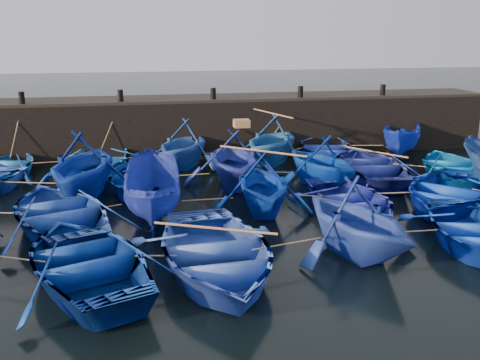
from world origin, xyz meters
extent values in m
plane|color=black|center=(0.00, 0.00, 0.00)|extent=(120.00, 120.00, 0.00)
cube|color=black|center=(0.00, 10.50, 1.25)|extent=(26.00, 2.50, 2.50)
cube|color=black|center=(0.00, 10.50, 2.56)|extent=(26.00, 2.50, 0.12)
cylinder|color=black|center=(-8.00, 9.60, 2.87)|extent=(0.24, 0.24, 0.50)
cylinder|color=black|center=(-4.00, 9.60, 2.87)|extent=(0.24, 0.24, 0.50)
cylinder|color=black|center=(0.00, 9.60, 2.87)|extent=(0.24, 0.24, 0.50)
cylinder|color=black|center=(4.00, 9.60, 2.87)|extent=(0.24, 0.24, 0.50)
cylinder|color=black|center=(8.00, 9.60, 2.87)|extent=(0.24, 0.24, 0.50)
imported|color=#154E8E|center=(-8.53, 7.56, 0.47)|extent=(4.02, 5.06, 0.94)
imported|color=blue|center=(-4.99, 7.70, 0.52)|extent=(4.16, 5.39, 1.03)
imported|color=#1F499B|center=(-1.51, 8.01, 1.02)|extent=(4.81, 5.02, 2.05)
imported|color=#195491|center=(2.27, 7.89, 1.08)|extent=(5.30, 5.41, 2.16)
imported|color=#1931A4|center=(4.85, 8.45, 0.49)|extent=(4.28, 5.31, 0.98)
imported|color=#0D28AE|center=(8.42, 8.12, 0.81)|extent=(3.57, 4.39, 1.62)
imported|color=navy|center=(-5.21, 4.47, 1.20)|extent=(4.78, 5.27, 2.40)
imported|color=#0530BD|center=(-3.40, 4.67, 0.47)|extent=(3.49, 4.72, 0.95)
imported|color=navy|center=(0.05, 4.75, 1.11)|extent=(3.78, 4.35, 2.22)
imported|color=#0333A5|center=(3.23, 4.27, 0.98)|extent=(4.29, 4.60, 1.97)
imported|color=navy|center=(5.49, 4.88, 0.53)|extent=(4.22, 5.48, 1.06)
imported|color=blue|center=(8.55, 4.06, 0.51)|extent=(4.61, 5.65, 1.03)
imported|color=navy|center=(-5.64, 1.43, 0.55)|extent=(5.33, 6.23, 1.09)
imported|color=navy|center=(-2.99, 1.75, 0.88)|extent=(1.88, 4.61, 1.76)
imported|color=#052DAD|center=(0.42, 1.77, 0.99)|extent=(3.56, 4.03, 1.98)
imported|color=#1C2796|center=(3.25, 1.36, 0.45)|extent=(3.74, 4.78, 0.90)
imported|color=#0225A2|center=(6.52, 1.24, 0.54)|extent=(6.27, 6.32, 1.08)
imported|color=navy|center=(-4.59, -2.13, 0.54)|extent=(5.28, 6.14, 1.07)
imported|color=blue|center=(-1.65, -2.32, 0.57)|extent=(4.26, 5.72, 1.14)
imported|color=#213EA2|center=(2.03, -1.90, 1.03)|extent=(4.36, 4.73, 2.07)
imported|color=#0D39C5|center=(5.36, -1.94, 0.48)|extent=(4.45, 5.36, 0.96)
cube|color=olive|center=(0.35, 4.75, 2.36)|extent=(0.56, 0.46, 0.27)
cylinder|color=tan|center=(-6.76, 7.63, 0.55)|extent=(1.75, 0.17, 0.04)
cylinder|color=tan|center=(-3.25, 7.85, 0.55)|extent=(1.68, 0.35, 0.04)
cylinder|color=tan|center=(0.38, 7.95, 0.55)|extent=(1.98, 0.16, 0.04)
cylinder|color=tan|center=(3.56, 8.17, 0.55)|extent=(0.80, 0.59, 0.04)
cylinder|color=tan|center=(6.63, 8.29, 0.55)|extent=(1.77, 0.36, 0.04)
cylinder|color=tan|center=(-7.20, 4.77, 0.55)|extent=(2.21, 0.64, 0.04)
cylinder|color=tan|center=(-4.30, 4.57, 0.55)|extent=(0.05, 0.20, 0.04)
cylinder|color=tan|center=(-1.67, 4.71, 0.55)|extent=(1.65, 0.12, 0.04)
cylinder|color=tan|center=(1.64, 4.51, 0.55)|extent=(1.39, 0.52, 0.04)
cylinder|color=tan|center=(4.36, 4.58, 0.55)|extent=(0.49, 0.63, 0.04)
cylinder|color=tan|center=(7.02, 4.47, 0.55)|extent=(1.28, 0.85, 0.04)
cylinder|color=tan|center=(-4.32, 1.59, 0.55)|extent=(0.86, 0.35, 0.04)
cylinder|color=tan|center=(-1.29, 1.76, 0.55)|extent=(1.61, 0.05, 0.04)
cylinder|color=tan|center=(1.84, 1.56, 0.55)|extent=(1.04, 0.44, 0.04)
cylinder|color=tan|center=(4.88, 1.30, 0.55)|extent=(1.47, 0.15, 0.04)
cylinder|color=tan|center=(7.54, 1.04, 0.55)|extent=(0.28, 0.42, 0.04)
cylinder|color=tan|center=(-6.55, -1.63, 0.55)|extent=(2.14, 1.03, 0.04)
cylinder|color=tan|center=(-3.12, -2.23, 0.55)|extent=(1.15, 0.23, 0.04)
cylinder|color=tan|center=(0.19, -2.11, 0.55)|extent=(1.89, 0.46, 0.04)
cylinder|color=tan|center=(3.70, -1.92, 0.55)|extent=(1.53, 0.08, 0.04)
cylinder|color=tan|center=(-8.26, 9.13, 1.58)|extent=(0.58, 0.79, 2.08)
cylinder|color=tan|center=(-4.49, 9.20, 1.58)|extent=(1.03, 0.65, 2.09)
cylinder|color=tan|center=(-0.75, 9.36, 1.58)|extent=(1.54, 0.33, 2.09)
cylinder|color=tan|center=(3.13, 9.30, 1.58)|extent=(1.77, 0.45, 2.09)
cylinder|color=tan|center=(4.42, 9.57, 1.58)|extent=(0.89, 0.19, 2.08)
cylinder|color=tan|center=(8.21, 9.41, 1.58)|extent=(0.46, 0.22, 2.08)
cylinder|color=#99724C|center=(2.27, 7.89, 2.19)|extent=(1.08, 2.84, 0.06)
cylinder|color=#99724C|center=(5.49, 4.88, 1.09)|extent=(1.77, 2.49, 0.06)
cylinder|color=#99724C|center=(0.42, 1.77, 2.01)|extent=(2.34, 1.97, 0.06)
cylinder|color=#99724C|center=(-1.65, -2.32, 1.17)|extent=(2.74, 1.32, 0.06)
camera|label=1|loc=(-3.21, -13.87, 5.66)|focal=40.00mm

